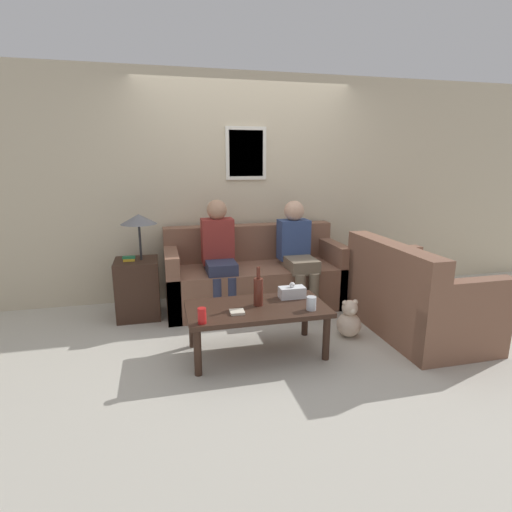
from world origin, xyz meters
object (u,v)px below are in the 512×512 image
Objects in this scene: person_left at (219,251)px; person_right at (297,249)px; coffee_table at (257,312)px; couch_main at (254,277)px; wine_bottle at (258,291)px; drinking_glass at (311,303)px; teddy_bear at (349,321)px; couch_side at (414,300)px.

person_left reaches higher than person_right.
person_right is at bearing 54.97° from coffee_table.
couch_main is at bearing 77.59° from coffee_table.
wine_bottle is 3.00× the size of drinking_glass.
person_right is (0.71, 1.01, 0.29)m from coffee_table.
coffee_table reaches higher than teddy_bear.
person_left reaches higher than couch_main.
couch_main is 1.68× the size of coffee_table.
couch_side is 12.26× the size of drinking_glass.
couch_side is 1.31m from person_right.
teddy_bear is (1.08, -0.93, -0.52)m from person_left.
person_right is (-0.87, 0.93, 0.34)m from couch_side.
couch_main is 1.38m from drinking_glass.
drinking_glass is at bearing -103.75° from person_right.
person_left is (-0.16, 1.05, 0.30)m from coffee_table.
person_left is 1.52m from teddy_bear.
person_right is at bearing 43.13° from couch_side.
drinking_glass is at bearing -149.54° from teddy_bear.
couch_side is at bearing -3.43° from teddy_bear.
couch_main is 1.71m from couch_side.
couch_main reaches higher than wine_bottle.
teddy_bear is at bearing 30.46° from drinking_glass.
couch_side is 1.58m from coffee_table.
wine_bottle is (0.02, 0.03, 0.18)m from coffee_table.
couch_main is 5.51× the size of teddy_bear.
person_right is at bearing -2.87° from person_left.
couch_side reaches higher than drinking_glass.
couch_side reaches higher than wine_bottle.
person_right is at bearing -21.36° from couch_main.
drinking_glass is (0.16, -1.36, 0.16)m from couch_main.
coffee_table is (-1.57, -0.08, 0.05)m from couch_side.
person_left reaches higher than drinking_glass.
coffee_table is 0.99× the size of person_right.
couch_side is 0.67m from teddy_bear.
coffee_table is at bearing -172.52° from teddy_bear.
couch_side is at bearing 3.00° from coffee_table.
couch_side is 1.16× the size of coffee_table.
person_left reaches higher than coffee_table.
couch_main reaches higher than teddy_bear.
couch_main reaches higher than coffee_table.
wine_bottle is 1.20m from person_right.
person_right is 1.04m from teddy_bear.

